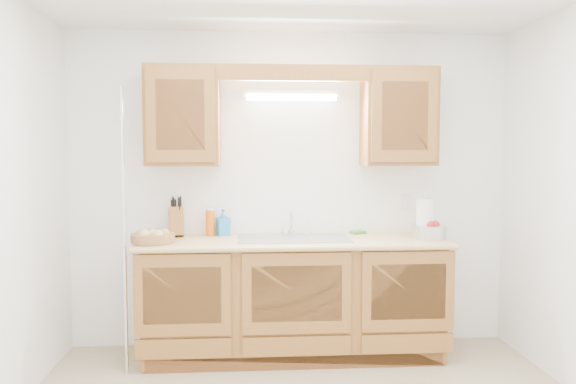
{
  "coord_description": "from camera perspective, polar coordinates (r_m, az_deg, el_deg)",
  "views": [
    {
      "loc": [
        -0.32,
        -2.99,
        1.56
      ],
      "look_at": [
        -0.07,
        0.85,
        1.28
      ],
      "focal_mm": 35.0,
      "sensor_mm": 36.0,
      "label": 1
    }
  ],
  "objects": [
    {
      "name": "fluorescent_fixture",
      "position": [
        4.44,
        0.35,
        9.79
      ],
      "size": [
        0.76,
        0.08,
        0.08
      ],
      "color": "white",
      "rests_on": "room"
    },
    {
      "name": "upper_cabinet_left",
      "position": [
        4.36,
        -10.6,
        7.56
      ],
      "size": [
        0.55,
        0.33,
        0.75
      ],
      "primitive_type": "cube",
      "color": "#995C2C",
      "rests_on": "room"
    },
    {
      "name": "base_cabinets",
      "position": [
        4.35,
        0.56,
        -10.77
      ],
      "size": [
        2.2,
        0.6,
        0.86
      ],
      "primitive_type": "cube",
      "color": "#995C2C",
      "rests_on": "ground"
    },
    {
      "name": "sponge",
      "position": [
        4.56,
        7.12,
        -4.09
      ],
      "size": [
        0.14,
        0.11,
        0.02
      ],
      "rotation": [
        0.0,
        0.0,
        0.41
      ],
      "color": "#CC333F",
      "rests_on": "countertop"
    },
    {
      "name": "wire_shelf_pole",
      "position": [
        4.06,
        -16.31,
        -3.94
      ],
      "size": [
        0.03,
        0.03,
        2.0
      ],
      "primitive_type": "cylinder",
      "color": "silver",
      "rests_on": "ground"
    },
    {
      "name": "soap_bottle",
      "position": [
        4.44,
        -6.62,
        -3.08
      ],
      "size": [
        0.12,
        0.12,
        0.21
      ],
      "primitive_type": "imported",
      "rotation": [
        0.0,
        0.0,
        0.38
      ],
      "color": "#2A84D2",
      "rests_on": "countertop"
    },
    {
      "name": "countertop",
      "position": [
        4.24,
        0.57,
        -5.08
      ],
      "size": [
        2.3,
        0.63,
        0.04
      ],
      "primitive_type": "cube",
      "color": "#D8B371",
      "rests_on": "base_cabinets"
    },
    {
      "name": "outlet_plate",
      "position": [
        4.68,
        11.96,
        -0.97
      ],
      "size": [
        0.08,
        0.01,
        0.12
      ],
      "primitive_type": "cube",
      "color": "white",
      "rests_on": "room"
    },
    {
      "name": "apple_bowl",
      "position": [
        4.4,
        14.15,
        -3.82
      ],
      "size": [
        0.34,
        0.34,
        0.14
      ],
      "rotation": [
        0.0,
        0.0,
        0.33
      ],
      "color": "silver",
      "rests_on": "countertop"
    },
    {
      "name": "knife_block",
      "position": [
        4.46,
        -11.29,
        -2.94
      ],
      "size": [
        0.14,
        0.2,
        0.32
      ],
      "rotation": [
        0.0,
        0.0,
        0.18
      ],
      "color": "#995C2C",
      "rests_on": "countertop"
    },
    {
      "name": "room",
      "position": [
        3.02,
        2.32,
        -1.72
      ],
      "size": [
        3.52,
        3.5,
        2.5
      ],
      "color": "#C3B28D",
      "rests_on": "ground"
    },
    {
      "name": "sink",
      "position": [
        4.27,
        0.56,
        -5.72
      ],
      "size": [
        0.84,
        0.46,
        0.36
      ],
      "color": "#9E9EA3",
      "rests_on": "countertop"
    },
    {
      "name": "paper_towel",
      "position": [
        4.41,
        13.77,
        -2.64
      ],
      "size": [
        0.17,
        0.17,
        0.35
      ],
      "rotation": [
        0.0,
        0.0,
        -0.03
      ],
      "color": "silver",
      "rests_on": "countertop"
    },
    {
      "name": "fruit_basket",
      "position": [
        4.19,
        -13.57,
        -4.44
      ],
      "size": [
        0.4,
        0.4,
        0.1
      ],
      "rotation": [
        0.0,
        0.0,
        0.35
      ],
      "color": "#A47342",
      "rests_on": "countertop"
    },
    {
      "name": "orange_canister",
      "position": [
        4.44,
        -7.9,
        -3.04
      ],
      "size": [
        0.09,
        0.09,
        0.21
      ],
      "rotation": [
        0.0,
        0.0,
        0.29
      ],
      "color": "#EB5F0D",
      "rests_on": "countertop"
    },
    {
      "name": "valance",
      "position": [
        4.23,
        0.58,
        12.02
      ],
      "size": [
        2.2,
        0.05,
        0.12
      ],
      "primitive_type": "cube",
      "color": "#995C2C",
      "rests_on": "room"
    },
    {
      "name": "upper_cabinet_right",
      "position": [
        4.49,
        11.15,
        7.45
      ],
      "size": [
        0.55,
        0.33,
        0.75
      ],
      "primitive_type": "cube",
      "color": "#995C2C",
      "rests_on": "room"
    }
  ]
}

